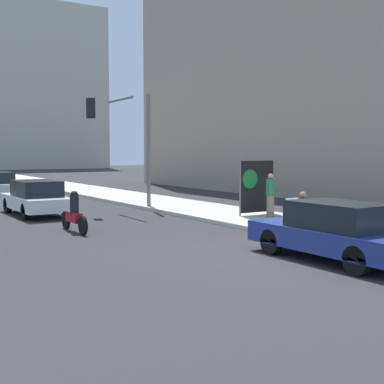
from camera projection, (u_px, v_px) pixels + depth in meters
The scene contains 10 objects.
ground_plane at pixel (285, 255), 13.33m from camera, with size 160.00×160.00×0.00m, color #303033.
sidewalk_curb at pixel (140, 199), 27.85m from camera, with size 3.61×90.00×0.15m, color beige.
building_backdrop_right at pixel (339, 36), 32.09m from camera, with size 10.00×32.00×19.01m.
seated_protester at pixel (304, 210), 16.58m from camera, with size 0.99×0.77×1.19m.
jogger_on_sidewalk at pixel (270, 195), 19.83m from camera, with size 0.34×0.34×1.61m.
protest_banner at pixel (257, 186), 20.47m from camera, with size 1.69×0.06×2.08m.
traffic_light_pole at pixel (126, 130), 23.12m from camera, with size 2.87×2.64×4.95m.
parked_car_curbside at pixel (335, 231), 12.58m from camera, with size 1.70×4.37×1.40m.
car_on_road_nearest at pixel (36, 198), 21.58m from camera, with size 1.78×4.52×1.42m.
motorcycle_on_road at pixel (74, 215), 17.10m from camera, with size 0.28×2.17×1.34m.
Camera 1 is at (-8.98, -9.91, 2.59)m, focal length 50.00 mm.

